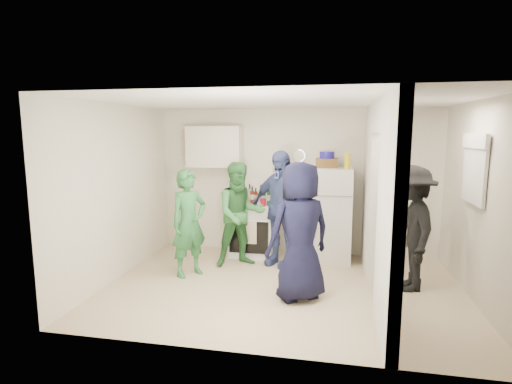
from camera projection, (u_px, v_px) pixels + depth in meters
floor at (283, 287)px, 5.46m from camera, size 4.80×4.80×0.00m
wall_back at (296, 182)px, 6.92m from camera, size 4.80×0.00×4.80m
wall_front at (261, 228)px, 3.62m from camera, size 4.80×0.00×4.80m
wall_left at (118, 192)px, 5.72m from camera, size 0.00×3.40×3.40m
wall_right at (481, 204)px, 4.82m from camera, size 0.00×3.40×3.40m
ceiling at (285, 101)px, 5.08m from camera, size 4.80×4.80×0.00m
partition_pier_back at (370, 188)px, 6.11m from camera, size 0.12×1.20×2.50m
partition_pier_front at (390, 219)px, 3.98m from camera, size 0.12×1.20×2.50m
partition_header at (382, 116)px, 4.89m from camera, size 0.12×1.00×0.40m
stove at (252, 229)px, 6.85m from camera, size 0.75×0.63×0.90m
upper_cabinet at (215, 147)px, 6.92m from camera, size 0.95×0.34×0.70m
fridge at (332, 215)px, 6.53m from camera, size 0.63×0.61×1.53m
wicker_basket at (327, 163)px, 6.47m from camera, size 0.35×0.25×0.15m
blue_bowl at (327, 155)px, 6.45m from camera, size 0.24×0.24×0.11m
yellow_cup_stack_top at (347, 161)px, 6.25m from camera, size 0.09×0.09×0.25m
wall_clock at (299, 156)px, 6.82m from camera, size 0.22×0.02×0.22m
spice_shelf at (295, 176)px, 6.86m from camera, size 0.35×0.08×0.03m
nook_window at (476, 169)px, 4.96m from camera, size 0.03×0.70×0.80m
nook_window_frame at (475, 169)px, 4.96m from camera, size 0.04×0.76×0.86m
nook_valance at (475, 141)px, 4.91m from camera, size 0.04×0.82×0.18m
yellow_cup_stack_stove at (243, 198)px, 6.58m from camera, size 0.09×0.09×0.25m
red_cup at (263, 202)px, 6.54m from camera, size 0.09×0.09×0.12m
person_green_left at (189, 223)px, 5.83m from camera, size 0.65×0.68×1.57m
person_green_center at (240, 214)px, 6.28m from camera, size 0.99×0.92×1.64m
person_denim at (280, 209)px, 6.26m from camera, size 1.16×0.88×1.83m
person_navy at (300, 231)px, 4.98m from camera, size 1.02×0.95×1.75m
person_nook at (411, 228)px, 5.30m from camera, size 0.72×1.14×1.68m
bottle_a at (237, 193)px, 6.92m from camera, size 0.06×0.06×0.30m
bottle_b at (240, 195)px, 6.70m from camera, size 0.07×0.07×0.31m
bottle_c at (250, 193)px, 6.91m from camera, size 0.07×0.07×0.31m
bottle_d at (252, 195)px, 6.72m from camera, size 0.07×0.07×0.30m
bottle_e at (261, 193)px, 6.90m from camera, size 0.06×0.06×0.30m
bottle_f at (264, 196)px, 6.74m from camera, size 0.06×0.06×0.26m
bottle_g at (269, 195)px, 6.86m from camera, size 0.07×0.07×0.27m
bottle_h at (233, 196)px, 6.70m from camera, size 0.08×0.08×0.27m
bottle_i at (256, 195)px, 6.86m from camera, size 0.07×0.07×0.25m
bottle_j at (269, 196)px, 6.61m from camera, size 0.06×0.06×0.32m
bottle_k at (240, 194)px, 6.85m from camera, size 0.06×0.06×0.29m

